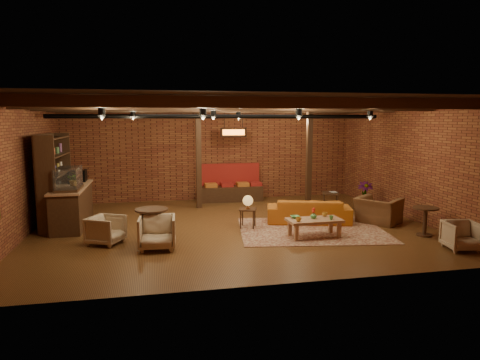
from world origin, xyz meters
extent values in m
plane|color=#3B210E|center=(0.00, 0.00, 0.00)|extent=(10.00, 10.00, 0.00)
cube|color=black|center=(0.00, 0.00, 3.20)|extent=(10.00, 8.00, 0.02)
cube|color=maroon|center=(0.00, 4.00, 1.60)|extent=(10.00, 0.02, 3.20)
cube|color=maroon|center=(0.00, -4.00, 1.60)|extent=(10.00, 0.02, 3.20)
cube|color=maroon|center=(-5.00, 0.00, 1.60)|extent=(0.02, 8.00, 3.20)
cube|color=maroon|center=(5.00, 0.00, 1.60)|extent=(0.02, 8.00, 3.20)
cylinder|color=black|center=(0.00, 1.60, 2.85)|extent=(9.60, 0.12, 0.12)
cube|color=black|center=(-0.60, 2.60, 1.60)|extent=(0.16, 0.16, 3.20)
cube|color=black|center=(2.80, 2.00, 1.60)|extent=(0.16, 0.16, 3.20)
imported|color=#337F33|center=(-4.00, 1.20, 1.22)|extent=(0.35, 0.39, 0.30)
cube|color=orange|center=(0.60, 3.10, 2.35)|extent=(0.86, 0.06, 0.30)
cube|color=maroon|center=(1.86, -0.75, 0.01)|extent=(3.95, 3.24, 0.01)
imported|color=#A25316|center=(2.07, 0.04, 0.32)|extent=(2.37, 1.43, 0.65)
cube|color=brown|center=(1.69, -1.35, 0.41)|extent=(1.29, 0.67, 0.06)
cube|color=brown|center=(1.16, -1.59, 0.19)|extent=(0.08, 0.08, 0.38)
cube|color=brown|center=(2.22, -1.56, 0.19)|extent=(0.08, 0.08, 0.38)
cube|color=brown|center=(1.15, -1.15, 0.19)|extent=(0.08, 0.08, 0.38)
cube|color=brown|center=(2.21, -1.11, 0.19)|extent=(0.08, 0.08, 0.38)
imported|color=gold|center=(1.23, -1.52, 0.49)|extent=(0.13, 0.13, 0.10)
imported|color=#449443|center=(2.05, -1.50, 0.49)|extent=(0.10, 0.10, 0.10)
imported|color=gold|center=(2.04, -1.14, 0.49)|extent=(0.13, 0.13, 0.10)
imported|color=#449443|center=(1.27, -1.16, 0.47)|extent=(0.23, 0.23, 0.06)
imported|color=#449443|center=(1.68, -1.30, 0.50)|extent=(0.12, 0.12, 0.12)
sphere|color=red|center=(1.68, -1.30, 0.64)|extent=(0.10, 0.10, 0.10)
cube|color=black|center=(0.34, -0.17, 0.48)|extent=(0.52, 0.52, 0.04)
cylinder|color=black|center=(0.34, -0.17, 0.23)|extent=(0.03, 0.03, 0.46)
cylinder|color=#A66E37|center=(0.34, -0.17, 0.51)|extent=(0.13, 0.13, 0.02)
cylinder|color=#A66E37|center=(0.34, -0.17, 0.58)|extent=(0.04, 0.04, 0.19)
sphere|color=gold|center=(0.34, -0.17, 0.71)|extent=(0.27, 0.27, 0.27)
cylinder|color=black|center=(-2.07, -0.99, 0.75)|extent=(0.74, 0.74, 0.04)
cylinder|color=black|center=(-2.07, -0.99, 0.38)|extent=(0.10, 0.10, 0.72)
cylinder|color=black|center=(-2.07, -0.99, 0.02)|extent=(0.44, 0.44, 0.04)
imported|color=beige|center=(-3.08, -0.93, 0.35)|extent=(0.88, 0.90, 0.70)
imported|color=beige|center=(-1.97, -1.53, 0.40)|extent=(0.81, 0.77, 0.79)
imported|color=brown|center=(3.88, -0.40, 0.46)|extent=(1.18, 1.26, 0.93)
cube|color=black|center=(3.30, 1.41, 0.53)|extent=(0.64, 0.64, 0.04)
cylinder|color=black|center=(3.30, 1.41, 0.25)|extent=(0.04, 0.04, 0.51)
imported|color=black|center=(3.30, 1.41, 0.56)|extent=(0.26, 0.30, 0.02)
cylinder|color=black|center=(4.33, -1.77, 0.68)|extent=(0.59, 0.59, 0.04)
cylinder|color=black|center=(4.33, -1.77, 0.34)|extent=(0.09, 0.09, 0.65)
cylinder|color=black|center=(4.33, -1.77, 0.02)|extent=(0.36, 0.36, 0.04)
imported|color=beige|center=(4.40, -2.94, 0.34)|extent=(0.76, 0.72, 0.68)
imported|color=#4C7F4C|center=(4.40, 1.34, 1.29)|extent=(1.84, 1.84, 2.58)
camera|label=1|loc=(-2.03, -10.63, 2.77)|focal=32.00mm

